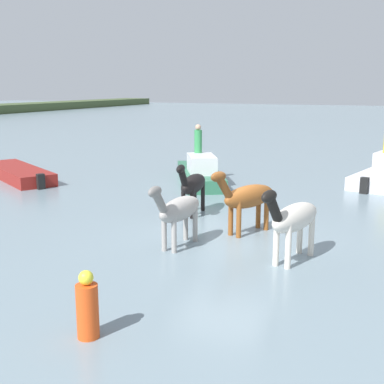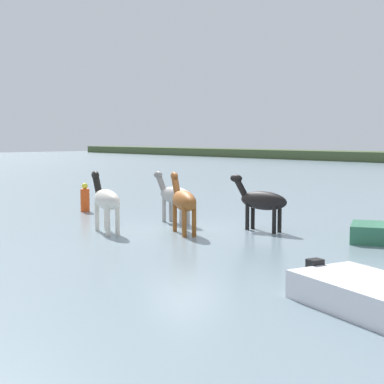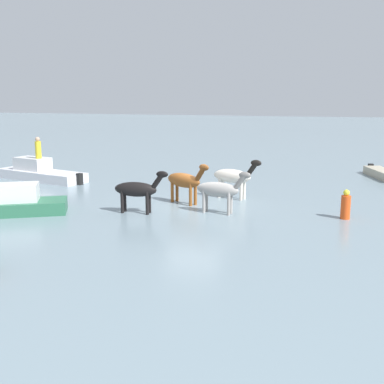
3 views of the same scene
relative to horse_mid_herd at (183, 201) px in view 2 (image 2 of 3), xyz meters
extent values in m
plane|color=gray|center=(-0.46, 0.47, -1.02)|extent=(189.85, 189.85, 0.00)
ellipsoid|color=brown|center=(0.08, -0.04, 0.01)|extent=(1.91, 1.29, 0.62)
cylinder|color=brown|center=(-0.49, 0.07, -0.50)|extent=(0.14, 0.14, 1.03)
cylinder|color=brown|center=(-0.36, 0.34, -0.50)|extent=(0.14, 0.14, 1.03)
cylinder|color=brown|center=(0.52, -0.41, -0.50)|extent=(0.14, 0.14, 1.03)
cylinder|color=brown|center=(0.64, -0.14, -0.50)|extent=(0.14, 0.14, 1.03)
cylinder|color=brown|center=(-0.81, 0.38, 0.41)|extent=(0.61, 0.44, 0.68)
ellipsoid|color=brown|center=(-0.99, 0.47, 0.69)|extent=(0.55, 0.41, 0.27)
ellipsoid|color=black|center=(1.33, 2.18, -0.05)|extent=(1.79, 0.65, 0.59)
cylinder|color=black|center=(0.82, 2.00, -0.53)|extent=(0.13, 0.13, 0.97)
cylinder|color=black|center=(0.80, 2.29, -0.53)|extent=(0.13, 0.13, 0.97)
cylinder|color=black|center=(1.87, 2.08, -0.53)|extent=(0.13, 0.13, 0.97)
cylinder|color=black|center=(1.85, 2.37, -0.53)|extent=(0.13, 0.13, 0.97)
cylinder|color=black|center=(0.41, 2.11, 0.33)|extent=(0.55, 0.24, 0.65)
ellipsoid|color=black|center=(0.22, 2.10, 0.60)|extent=(0.49, 0.24, 0.26)
ellipsoid|color=#9E9993|center=(-1.77, 1.19, -0.05)|extent=(1.79, 0.69, 0.59)
cylinder|color=#9E9993|center=(-2.31, 1.10, -0.53)|extent=(0.13, 0.13, 0.97)
cylinder|color=#9E9993|center=(-2.28, 1.38, -0.53)|extent=(0.13, 0.13, 0.97)
cylinder|color=#9E9993|center=(-1.26, 1.00, -0.53)|extent=(0.13, 0.13, 0.97)
cylinder|color=#9E9993|center=(-1.23, 1.28, -0.53)|extent=(0.13, 0.13, 0.97)
cylinder|color=slate|center=(-2.70, 1.28, 0.33)|extent=(0.55, 0.25, 0.65)
ellipsoid|color=slate|center=(-2.88, 1.30, 0.60)|extent=(0.50, 0.25, 0.26)
ellipsoid|color=silver|center=(-1.68, -1.68, 0.02)|extent=(1.96, 1.04, 0.63)
cylinder|color=silver|center=(-2.26, -1.68, -0.50)|extent=(0.14, 0.14, 1.04)
cylinder|color=silver|center=(-2.18, -1.39, -0.50)|extent=(0.14, 0.14, 1.04)
cylinder|color=silver|center=(-1.18, -1.98, -0.50)|extent=(0.14, 0.14, 1.04)
cylinder|color=silver|center=(-1.10, -1.69, -0.50)|extent=(0.14, 0.14, 1.04)
cylinder|color=black|center=(-2.64, -1.41, 0.43)|extent=(0.61, 0.36, 0.69)
ellipsoid|color=black|center=(-2.83, -1.36, 0.71)|extent=(0.55, 0.35, 0.28)
cube|color=black|center=(6.73, -2.47, -0.76)|extent=(0.30, 0.33, 0.72)
cylinder|color=#E54C19|center=(-6.64, 0.54, -0.57)|extent=(0.36, 0.36, 0.90)
sphere|color=yellow|center=(-6.64, 0.54, 0.00)|extent=(0.24, 0.24, 0.24)
camera|label=1|loc=(-12.81, -4.01, 2.98)|focal=47.07mm
camera|label=2|loc=(13.31, -11.52, 1.94)|focal=53.99mm
camera|label=3|loc=(-6.44, 18.79, 3.57)|focal=43.73mm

